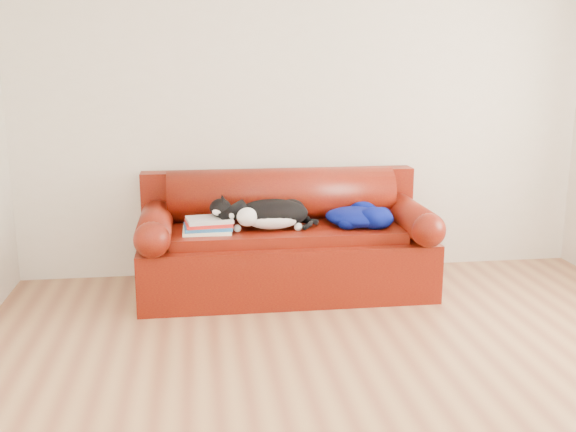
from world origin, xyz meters
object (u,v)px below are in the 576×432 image
Objects in this scene: blanket at (358,216)px; book_stack at (208,225)px; sofa_base at (285,260)px; cat at (271,215)px.

book_stack is at bearing -177.22° from blanket.
blanket is (1.08, 0.05, 0.02)m from book_stack.
blanket is (0.52, -0.07, 0.33)m from sofa_base.
sofa_base is at bearing 24.36° from cat.
book_stack is at bearing 165.15° from cat.
sofa_base is 0.40m from cat.
cat is 0.64m from blanket.
cat reaches higher than sofa_base.
blanket reaches higher than book_stack.
sofa_base is 0.62m from blanket.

